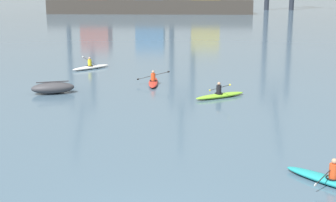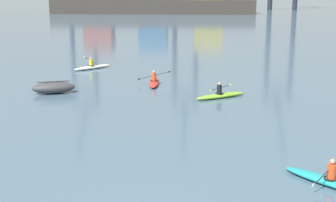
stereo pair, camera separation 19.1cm
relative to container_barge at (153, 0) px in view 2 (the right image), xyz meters
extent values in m
cube|color=#38332D|center=(0.06, 0.00, -1.46)|extent=(44.57, 8.77, 3.04)
ellipsoid|color=#38383D|center=(0.63, -81.59, -2.63)|extent=(2.81, 1.86, 0.70)
cube|color=#38383D|center=(0.63, -81.59, -2.25)|extent=(1.87, 0.67, 0.06)
ellipsoid|color=#7ABC2D|center=(10.84, -82.27, -2.85)|extent=(3.19, 2.33, 0.26)
torus|color=black|center=(10.76, -82.32, -2.71)|extent=(0.68, 0.68, 0.05)
cylinder|color=black|center=(10.76, -82.32, -2.47)|extent=(0.30, 0.30, 0.50)
sphere|color=tan|center=(10.76, -82.32, -2.12)|extent=(0.19, 0.19, 0.19)
cylinder|color=black|center=(10.80, -82.29, -2.37)|extent=(1.10, 1.70, 0.73)
ellipsoid|color=yellow|center=(10.27, -81.46, -2.72)|extent=(0.14, 0.20, 0.16)
ellipsoid|color=yellow|center=(11.33, -83.13, -2.02)|extent=(0.14, 0.20, 0.16)
ellipsoid|color=teal|center=(13.81, -95.00, -2.85)|extent=(2.82, 2.84, 0.26)
torus|color=black|center=(13.88, -95.07, -2.71)|extent=(0.69, 0.69, 0.05)
cylinder|color=#DB471E|center=(13.88, -95.07, -2.47)|extent=(0.30, 0.30, 0.50)
sphere|color=tan|center=(13.88, -95.07, -2.12)|extent=(0.19, 0.19, 0.19)
cylinder|color=black|center=(13.85, -95.03, -2.37)|extent=(1.45, 1.44, 0.68)
ellipsoid|color=silver|center=(13.14, -95.74, -2.70)|extent=(0.17, 0.17, 0.16)
ellipsoid|color=silver|center=(1.21, -72.73, -2.85)|extent=(2.77, 2.88, 0.26)
torus|color=black|center=(1.14, -72.80, -2.71)|extent=(0.69, 0.69, 0.05)
cylinder|color=gold|center=(1.14, -72.80, -2.47)|extent=(0.30, 0.30, 0.50)
sphere|color=tan|center=(1.14, -72.80, -2.12)|extent=(0.19, 0.19, 0.19)
cylinder|color=black|center=(1.18, -72.77, -2.37)|extent=(1.51, 1.43, 0.55)
ellipsoid|color=silver|center=(0.44, -72.07, -2.11)|extent=(0.17, 0.17, 0.15)
ellipsoid|color=silver|center=(1.91, -73.47, -2.63)|extent=(0.17, 0.17, 0.15)
ellipsoid|color=red|center=(6.59, -78.51, -2.85)|extent=(0.74, 3.42, 0.26)
torus|color=black|center=(6.59, -78.61, -2.71)|extent=(0.51, 0.51, 0.05)
cylinder|color=#DB471E|center=(6.59, -78.61, -2.47)|extent=(0.30, 0.30, 0.50)
sphere|color=tan|center=(6.59, -78.61, -2.12)|extent=(0.19, 0.19, 0.19)
cylinder|color=black|center=(6.59, -78.56, -2.37)|extent=(2.05, 0.12, 0.54)
ellipsoid|color=black|center=(5.57, -78.60, -2.62)|extent=(0.20, 0.05, 0.15)
ellipsoid|color=black|center=(7.61, -78.51, -2.12)|extent=(0.20, 0.05, 0.15)
camera|label=1|loc=(9.04, -110.67, 3.66)|focal=52.38mm
camera|label=2|loc=(9.23, -110.66, 3.66)|focal=52.38mm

